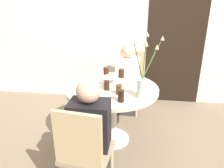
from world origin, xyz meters
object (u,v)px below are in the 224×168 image
at_px(drink_glass_2, 107,85).
at_px(person_boy, 91,140).
at_px(chair_left_flank, 130,78).
at_px(flower_vase, 143,80).
at_px(drink_glass_0, 106,72).
at_px(chair_far_back, 84,150).
at_px(side_plate, 92,86).
at_px(drink_glass_3, 119,89).
at_px(drink_glass_5, 93,90).
at_px(person_guest, 127,82).
at_px(birthday_cake, 110,81).
at_px(drink_glass_1, 121,96).
at_px(drink_glass_4, 121,73).

xyz_separation_m(drink_glass_2, person_boy, (-0.05, -0.66, -0.27)).
relative_size(chair_left_flank, flower_vase, 1.36).
xyz_separation_m(flower_vase, drink_glass_0, (-0.46, 0.56, -0.12)).
height_order(chair_far_back, drink_glass_0, chair_far_back).
bearing_deg(chair_far_back, side_plate, -75.44).
height_order(chair_far_back, drink_glass_3, chair_far_back).
bearing_deg(drink_glass_5, drink_glass_0, 85.05).
height_order(flower_vase, person_guest, flower_vase).
bearing_deg(person_guest, flower_vase, -77.85).
bearing_deg(side_plate, drink_glass_5, -75.00).
bearing_deg(side_plate, chair_far_back, -82.59).
xyz_separation_m(chair_left_flank, side_plate, (-0.39, -0.90, 0.20)).
bearing_deg(person_boy, drink_glass_3, 71.40).
relative_size(flower_vase, person_guest, 0.63).
distance_m(birthday_cake, drink_glass_1, 0.48).
bearing_deg(drink_glass_5, person_boy, -81.65).
relative_size(side_plate, drink_glass_5, 1.70).
height_order(drink_glass_2, person_boy, person_boy).
xyz_separation_m(flower_vase, drink_glass_1, (-0.21, -0.12, -0.13)).
xyz_separation_m(chair_far_back, drink_glass_3, (0.21, 0.72, 0.25)).
bearing_deg(person_guest, birthday_cake, -105.20).
height_order(flower_vase, person_boy, flower_vase).
distance_m(chair_far_back, drink_glass_1, 0.65).
relative_size(chair_far_back, person_guest, 0.85).
bearing_deg(drink_glass_4, person_boy, -98.75).
bearing_deg(drink_glass_4, chair_far_back, -98.55).
bearing_deg(drink_glass_0, drink_glass_1, -69.43).
height_order(drink_glass_3, person_guest, person_guest).
bearing_deg(person_boy, drink_glass_5, 98.35).
xyz_separation_m(chair_far_back, drink_glass_2, (0.07, 0.82, 0.25)).
bearing_deg(drink_glass_0, flower_vase, -50.16).
distance_m(side_plate, person_guest, 0.86).
distance_m(person_guest, person_boy, 1.50).
bearing_deg(birthday_cake, person_boy, -93.63).
bearing_deg(birthday_cake, drink_glass_2, -92.45).
height_order(chair_left_flank, drink_glass_3, chair_left_flank).
height_order(drink_glass_0, drink_glass_3, drink_glass_0).
height_order(chair_left_flank, drink_glass_4, chair_left_flank).
relative_size(drink_glass_1, drink_glass_4, 1.11).
distance_m(drink_glass_3, person_boy, 0.65).
height_order(chair_left_flank, person_guest, person_guest).
bearing_deg(drink_glass_3, chair_far_back, -106.19).
xyz_separation_m(drink_glass_0, drink_glass_2, (0.07, -0.40, -0.01)).
bearing_deg(birthday_cake, drink_glass_0, 108.61).
bearing_deg(birthday_cake, chair_left_flank, 75.71).
bearing_deg(flower_vase, side_plate, 158.28).
height_order(drink_glass_1, person_boy, person_boy).
bearing_deg(drink_glass_0, drink_glass_5, -94.95).
height_order(birthday_cake, drink_glass_2, birthday_cake).
distance_m(birthday_cake, person_boy, 0.87).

